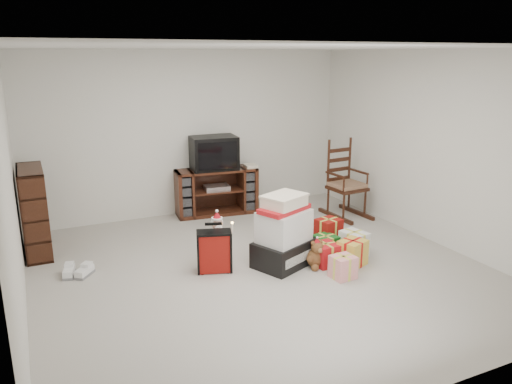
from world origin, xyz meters
The scene contains 13 objects.
room centered at (0.00, 0.00, 1.25)m, with size 5.01×5.01×2.51m.
tv_stand centered at (0.30, 2.25, 0.36)m, with size 1.30×0.58×0.72m.
bookshelf centered at (-2.32, 1.69, 0.53)m, with size 0.30×0.89×1.09m.
rocking_chair centered at (2.07, 1.32, 0.42)m, with size 0.56×0.85×1.23m.
gift_pile centered at (0.31, 0.02, 0.37)m, with size 0.82×0.72×0.85m.
red_suitcase centered at (-0.50, 0.20, 0.25)m, with size 0.42×0.30×0.57m.
stocking centered at (0.34, 0.03, 0.30)m, with size 0.28×0.12×0.61m, color #0D7C16, non-canonical shape.
teddy_bear centered at (0.63, -0.19, 0.15)m, with size 0.22×0.20×0.33m.
santa_figurine centered at (0.48, 0.80, 0.23)m, with size 0.29×0.27×0.59m.
mrs_claus_figurine centered at (-0.34, 0.51, 0.24)m, with size 0.30×0.29×0.62m.
sneaker_pair centered at (-1.96, 0.75, 0.05)m, with size 0.39×0.29×0.10m.
gift_cluster centered at (0.99, -0.12, 0.14)m, with size 0.83×1.16×0.29m.
crt_television centered at (0.28, 2.26, 0.97)m, with size 0.74×0.57×0.51m.
Camera 1 is at (-2.33, -4.83, 2.44)m, focal length 35.00 mm.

